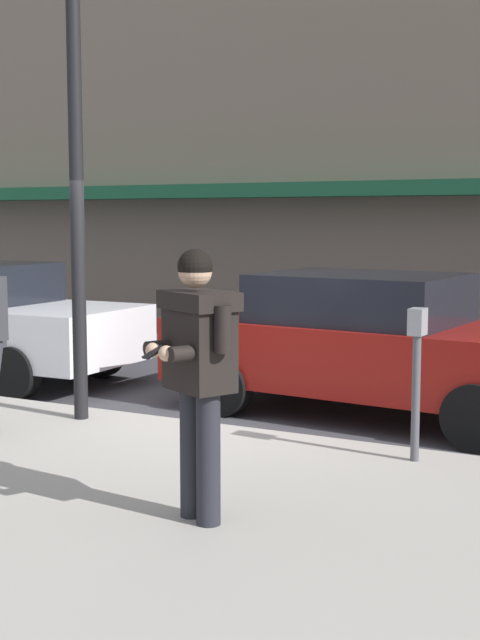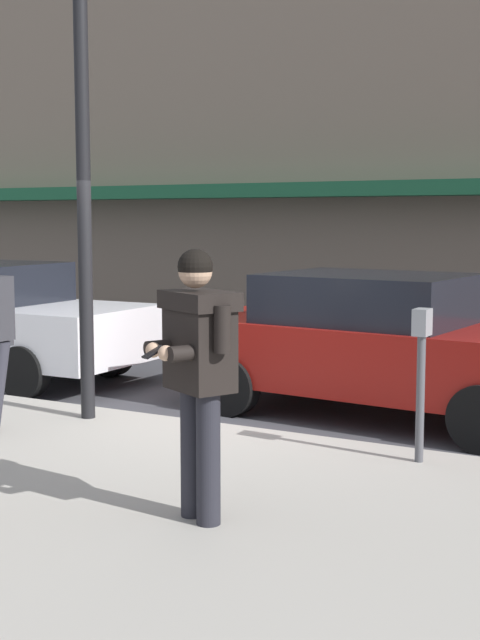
% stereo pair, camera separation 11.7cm
% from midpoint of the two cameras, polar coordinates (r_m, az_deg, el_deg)
% --- Properties ---
extents(ground_plane, '(80.00, 80.00, 0.00)m').
position_cam_midpoint_polar(ground_plane, '(9.08, -2.50, -7.07)').
color(ground_plane, '#3D3D42').
extents(sidewalk, '(32.00, 5.30, 0.14)m').
position_cam_midpoint_polar(sidewalk, '(6.25, -8.02, -12.87)').
color(sidewalk, '#A8A399').
rests_on(sidewalk, ground).
extents(curb_paint_line, '(28.00, 0.12, 0.01)m').
position_cam_midpoint_polar(curb_paint_line, '(8.68, 3.42, -7.71)').
color(curb_paint_line, silver).
rests_on(curb_paint_line, ground).
extents(parked_sedan_mid, '(4.63, 2.20, 1.54)m').
position_cam_midpoint_polar(parked_sedan_mid, '(9.69, 8.10, -1.51)').
color(parked_sedan_mid, maroon).
rests_on(parked_sedan_mid, ground).
extents(man_texting_on_phone, '(0.62, 0.65, 1.81)m').
position_cam_midpoint_polar(man_texting_on_phone, '(5.81, -3.29, -2.28)').
color(man_texting_on_phone, '#23232B').
rests_on(man_texting_on_phone, sidewalk).
extents(street_lamp_post, '(0.36, 0.36, 4.88)m').
position_cam_midpoint_polar(street_lamp_post, '(8.96, -10.89, 12.86)').
color(street_lamp_post, black).
rests_on(street_lamp_post, sidewalk).
extents(parking_meter, '(0.12, 0.18, 1.27)m').
position_cam_midpoint_polar(parking_meter, '(7.42, 10.80, -2.64)').
color(parking_meter, '#4C4C51').
rests_on(parking_meter, sidewalk).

